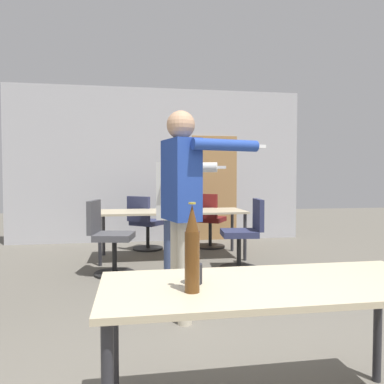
{
  "coord_description": "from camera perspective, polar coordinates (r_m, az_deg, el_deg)",
  "views": [
    {
      "loc": [
        -0.53,
        -1.5,
        1.26
      ],
      "look_at": [
        0.07,
        2.19,
        1.1
      ],
      "focal_mm": 35.0,
      "sensor_mm": 36.0,
      "label": 1
    }
  ],
  "objects": [
    {
      "name": "person_left_plaid",
      "position": [
        3.22,
        -1.45,
        -0.11
      ],
      "size": [
        0.9,
        0.58,
        1.82
      ],
      "rotation": [
        0.0,
        0.0,
        -1.31
      ],
      "color": "beige",
      "rests_on": "ground_plane"
    },
    {
      "name": "conference_table_near",
      "position": [
        1.97,
        12.2,
        -15.42
      ],
      "size": [
        1.7,
        0.69,
        0.73
      ],
      "color": "#C6B793",
      "rests_on": "ground_plane"
    },
    {
      "name": "office_chair_far_left",
      "position": [
        4.92,
        -12.62,
        -7.07
      ],
      "size": [
        0.6,
        0.54,
        0.95
      ],
      "rotation": [
        0.0,
        0.0,
        4.52
      ],
      "color": "black",
      "rests_on": "ground_plane"
    },
    {
      "name": "drink_cup",
      "position": [
        1.88,
        0.25,
        -12.34
      ],
      "size": [
        0.09,
        0.09,
        0.1
      ],
      "color": "#232328",
      "rests_on": "conference_table_near"
    },
    {
      "name": "back_wall",
      "position": [
        7.29,
        -4.89,
        4.0
      ],
      "size": [
        5.64,
        0.12,
        2.94
      ],
      "color": "#BCBCC1",
      "rests_on": "ground_plane"
    },
    {
      "name": "office_chair_mid_tucked",
      "position": [
        6.56,
        2.56,
        -4.6
      ],
      "size": [
        0.66,
        0.68,
        0.96
      ],
      "rotation": [
        0.0,
        0.0,
        5.72
      ],
      "color": "black",
      "rests_on": "ground_plane"
    },
    {
      "name": "beer_bottle",
      "position": [
        1.71,
        0.02,
        -8.82
      ],
      "size": [
        0.07,
        0.07,
        0.41
      ],
      "color": "#563314",
      "rests_on": "conference_table_near"
    },
    {
      "name": "conference_table_far",
      "position": [
        5.76,
        -3.07,
        -3.4
      ],
      "size": [
        2.23,
        0.83,
        0.73
      ],
      "color": "#C6B793",
      "rests_on": "ground_plane"
    },
    {
      "name": "person_right_polo",
      "position": [
        4.17,
        -3.0,
        -1.4
      ],
      "size": [
        0.7,
        0.77,
        1.63
      ],
      "rotation": [
        0.0,
        0.0,
        -1.89
      ],
      "color": "#3D4C75",
      "rests_on": "ground_plane"
    },
    {
      "name": "office_chair_near_pushed",
      "position": [
        5.13,
        8.01,
        -6.67
      ],
      "size": [
        0.57,
        0.52,
        0.95
      ],
      "rotation": [
        0.0,
        0.0,
        1.46
      ],
      "color": "black",
      "rests_on": "ground_plane"
    },
    {
      "name": "office_chair_far_right",
      "position": [
        6.43,
        -7.16,
        -4.98
      ],
      "size": [
        0.67,
        0.69,
        0.92
      ],
      "rotation": [
        0.0,
        0.0,
        5.61
      ],
      "color": "black",
      "rests_on": "ground_plane"
    }
  ]
}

